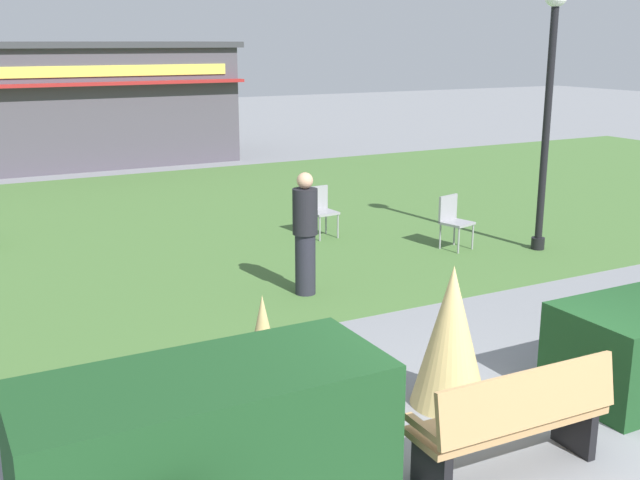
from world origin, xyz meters
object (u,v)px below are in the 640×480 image
(park_bench, at_px, (514,420))
(cafe_chair_center, at_px, (320,207))
(person_strolling, at_px, (305,233))
(lamppost_mid, at_px, (549,87))
(food_kiosk, at_px, (84,102))
(cafe_chair_east, at_px, (453,218))

(park_bench, distance_m, cafe_chair_center, 7.88)
(cafe_chair_center, bearing_deg, person_strolling, -121.74)
(cafe_chair_center, relative_size, person_strolling, 0.53)
(park_bench, bearing_deg, lamppost_mid, 44.84)
(food_kiosk, xyz_separation_m, cafe_chair_center, (1.74, -11.03, -1.16))
(park_bench, xyz_separation_m, person_strolling, (0.61, 4.81, 0.38))
(cafe_chair_east, distance_m, person_strolling, 3.41)
(food_kiosk, distance_m, person_strolling, 13.78)
(cafe_chair_east, height_order, person_strolling, person_strolling)
(food_kiosk, height_order, cafe_chair_center, food_kiosk)
(food_kiosk, distance_m, cafe_chair_center, 11.23)
(park_bench, distance_m, food_kiosk, 18.61)
(park_bench, bearing_deg, cafe_chair_center, 73.10)
(cafe_chair_center, bearing_deg, lamppost_mid, -41.55)
(park_bench, height_order, food_kiosk, food_kiosk)
(cafe_chair_east, xyz_separation_m, person_strolling, (-3.25, -0.97, 0.33))
(lamppost_mid, height_order, food_kiosk, lamppost_mid)
(lamppost_mid, distance_m, food_kiosk, 14.28)
(food_kiosk, bearing_deg, lamppost_mid, -71.46)
(park_bench, xyz_separation_m, cafe_chair_east, (3.86, 5.78, 0.05))
(park_bench, bearing_deg, food_kiosk, 88.29)
(park_bench, height_order, cafe_chair_east, park_bench)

